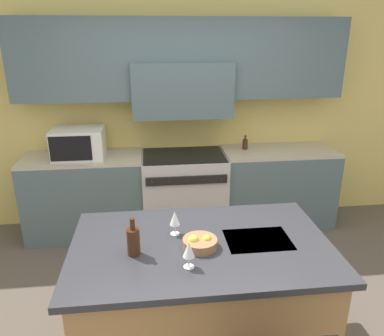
{
  "coord_description": "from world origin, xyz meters",
  "views": [
    {
      "loc": [
        -0.37,
        -2.43,
        2.25
      ],
      "look_at": [
        -0.03,
        0.52,
        1.17
      ],
      "focal_mm": 35.0,
      "sensor_mm": 36.0,
      "label": 1
    }
  ],
  "objects": [
    {
      "name": "wine_glass_far",
      "position": [
        -0.22,
        -0.13,
        1.03
      ],
      "size": [
        0.07,
        0.07,
        0.17
      ],
      "color": "white",
      "rests_on": "kitchen_island"
    },
    {
      "name": "ground_plane",
      "position": [
        0.0,
        0.0,
        0.0
      ],
      "size": [
        10.0,
        10.0,
        0.0
      ],
      "primitive_type": "plane",
      "color": "brown"
    },
    {
      "name": "fruit_bowl",
      "position": [
        -0.07,
        -0.32,
        0.95
      ],
      "size": [
        0.23,
        0.23,
        0.09
      ],
      "color": "#996B47",
      "rests_on": "kitchen_island"
    },
    {
      "name": "kitchen_island",
      "position": [
        -0.06,
        -0.27,
        0.46
      ],
      "size": [
        1.74,
        1.07,
        0.92
      ],
      "color": "#B7844C",
      "rests_on": "ground_plane"
    },
    {
      "name": "back_counter",
      "position": [
        0.0,
        1.62,
        0.47
      ],
      "size": [
        3.58,
        0.62,
        0.95
      ],
      "color": "#4C6066",
      "rests_on": "ground_plane"
    },
    {
      "name": "microwave",
      "position": [
        -1.15,
        1.62,
        1.11
      ],
      "size": [
        0.55,
        0.43,
        0.32
      ],
      "color": "silver",
      "rests_on": "back_counter"
    },
    {
      "name": "wine_glass_near",
      "position": [
        -0.17,
        -0.53,
        1.03
      ],
      "size": [
        0.07,
        0.07,
        0.17
      ],
      "color": "white",
      "rests_on": "kitchen_island"
    },
    {
      "name": "back_cabinetry",
      "position": [
        0.0,
        1.87,
        1.6
      ],
      "size": [
        10.0,
        0.46,
        2.7
      ],
      "color": "#DBC166",
      "rests_on": "ground_plane"
    },
    {
      "name": "wine_bottle",
      "position": [
        -0.5,
        -0.35,
        1.01
      ],
      "size": [
        0.08,
        0.08,
        0.25
      ],
      "color": "#422314",
      "rests_on": "kitchen_island"
    },
    {
      "name": "oil_bottle_on_counter",
      "position": [
        0.74,
        1.7,
        1.01
      ],
      "size": [
        0.06,
        0.06,
        0.17
      ],
      "color": "#422314",
      "rests_on": "back_counter"
    },
    {
      "name": "range_stove",
      "position": [
        0.0,
        1.6,
        0.47
      ],
      "size": [
        0.95,
        0.7,
        0.94
      ],
      "color": "#B7B7BC",
      "rests_on": "ground_plane"
    }
  ]
}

